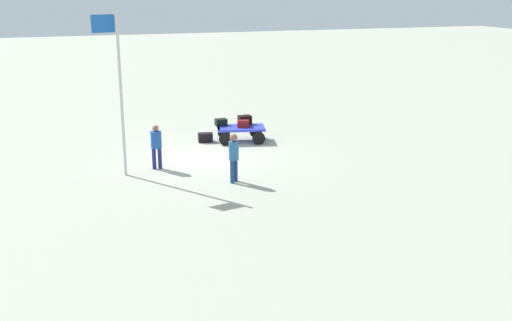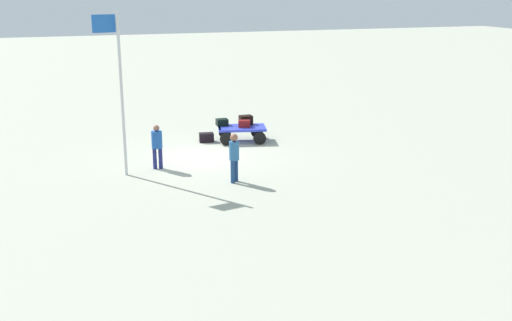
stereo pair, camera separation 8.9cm
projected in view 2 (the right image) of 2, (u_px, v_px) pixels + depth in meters
ground_plane at (205, 156)px, 23.26m from camera, size 120.00×120.00×0.00m
luggage_cart at (241, 131)px, 25.37m from camera, size 2.14×1.70×0.62m
suitcase_olive at (246, 120)px, 25.71m from camera, size 0.52×0.40×0.37m
suitcase_maroon at (222, 122)px, 25.52m from camera, size 0.47×0.39×0.28m
suitcase_navy at (244, 124)px, 25.23m from camera, size 0.54×0.42×0.28m
suitcase_tan at (206, 137)px, 25.35m from camera, size 0.63×0.45×0.37m
worker_lead at (157, 143)px, 21.45m from camera, size 0.42×0.42×1.57m
worker_trailing at (234, 154)px, 19.98m from camera, size 0.46×0.46×1.63m
flagpole at (118, 82)px, 20.11m from camera, size 0.86×0.19×5.44m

